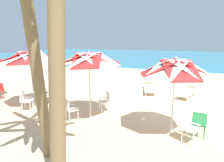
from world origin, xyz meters
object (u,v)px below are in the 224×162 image
object	(u,v)px
beach_umbrella_0	(175,68)
plastic_chair_3	(106,100)
plastic_chair_5	(41,91)
sun_lounger_0	(188,91)
plastic_chair_1	(199,122)
plastic_chair_2	(70,108)
beach_umbrella_1	(89,60)
palm_tree_1	(33,33)
plastic_chair_4	(44,95)
sun_lounger_1	(150,87)
beachgoer_seated	(181,71)
plastic_chair_0	(189,126)
palm_tree_0	(54,29)
plastic_chair_6	(25,100)
beach_umbrella_2	(30,57)

from	to	relation	value
beach_umbrella_0	plastic_chair_3	xyz separation A→B (m)	(-2.91, 1.08, -1.71)
plastic_chair_5	sun_lounger_0	world-z (taller)	plastic_chair_5
plastic_chair_1	sun_lounger_0	distance (m)	4.83
plastic_chair_2	sun_lounger_0	world-z (taller)	plastic_chair_2
plastic_chair_1	beach_umbrella_1	world-z (taller)	beach_umbrella_1
beach_umbrella_1	sun_lounger_0	xyz separation A→B (m)	(3.46, 4.81, -2.07)
beach_umbrella_0	sun_lounger_0	size ratio (longest dim) A/B	1.16
plastic_chair_5	palm_tree_1	xyz separation A→B (m)	(3.65, -3.90, 2.73)
plastic_chair_3	plastic_chair_4	xyz separation A→B (m)	(-3.12, -0.38, 0.00)
sun_lounger_0	sun_lounger_1	world-z (taller)	same
palm_tree_1	beachgoer_seated	bearing A→B (deg)	80.98
plastic_chair_0	plastic_chair_3	bearing A→B (deg)	158.37
beach_umbrella_0	sun_lounger_1	world-z (taller)	beach_umbrella_0
beach_umbrella_1	palm_tree_1	distance (m)	3.03
plastic_chair_5	sun_lounger_1	world-z (taller)	plastic_chair_5
plastic_chair_3	beachgoer_seated	world-z (taller)	beachgoer_seated
plastic_chair_1	beach_umbrella_1	distance (m)	4.39
plastic_chair_1	palm_tree_1	xyz separation A→B (m)	(-3.78, -2.90, 2.73)
plastic_chair_4	palm_tree_0	distance (m)	6.41
plastic_chair_0	beachgoer_seated	size ratio (longest dim) A/B	0.94
plastic_chair_1	palm_tree_1	bearing A→B (deg)	-142.48
palm_tree_0	plastic_chair_3	bearing A→B (deg)	103.22
palm_tree_0	plastic_chair_6	bearing A→B (deg)	144.61
palm_tree_0	palm_tree_1	world-z (taller)	palm_tree_0
sun_lounger_0	beachgoer_seated	size ratio (longest dim) A/B	2.41
plastic_chair_3	sun_lounger_1	xyz separation A→B (m)	(1.08, 3.99, -0.22)
sun_lounger_1	palm_tree_0	distance (m)	8.91
beach_umbrella_0	beachgoer_seated	world-z (taller)	beach_umbrella_0
plastic_chair_1	plastic_chair_4	world-z (taller)	same
plastic_chair_6	sun_lounger_0	size ratio (longest dim) A/B	0.39
plastic_chair_1	plastic_chair_6	xyz separation A→B (m)	(-7.06, -0.37, 0.00)
beach_umbrella_0	plastic_chair_3	world-z (taller)	beach_umbrella_0
plastic_chair_2	beach_umbrella_2	size ratio (longest dim) A/B	0.33
beach_umbrella_2	plastic_chair_5	distance (m)	2.01
plastic_chair_5	sun_lounger_0	bearing A→B (deg)	28.80
sun_lounger_0	palm_tree_1	world-z (taller)	palm_tree_1
sun_lounger_0	plastic_chair_4	bearing A→B (deg)	-146.15
beach_umbrella_2	palm_tree_1	xyz separation A→B (m)	(3.35, -3.08, 0.92)
plastic_chair_0	plastic_chair_2	bearing A→B (deg)	-178.93
beach_umbrella_2	beachgoer_seated	size ratio (longest dim) A/B	2.86
plastic_chair_2	plastic_chair_3	world-z (taller)	same
beach_umbrella_1	sun_lounger_1	size ratio (longest dim) A/B	1.20
plastic_chair_6	plastic_chair_0	bearing A→B (deg)	-0.52
plastic_chair_4	plastic_chair_0	bearing A→B (deg)	-8.53
plastic_chair_4	beach_umbrella_1	bearing A→B (deg)	-11.05
sun_lounger_1	palm_tree_0	size ratio (longest dim) A/B	0.43
beach_umbrella_0	sun_lounger_1	size ratio (longest dim) A/B	1.16
plastic_chair_6	beach_umbrella_2	bearing A→B (deg)	97.15
beach_umbrella_1	plastic_chair_2	bearing A→B (deg)	-140.51
plastic_chair_0	sun_lounger_0	world-z (taller)	plastic_chair_0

